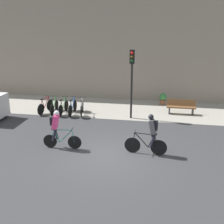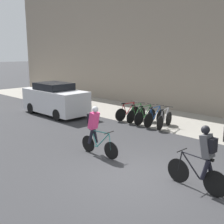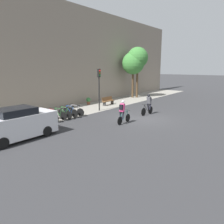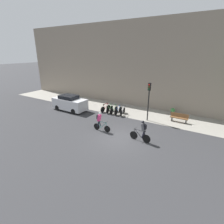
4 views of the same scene
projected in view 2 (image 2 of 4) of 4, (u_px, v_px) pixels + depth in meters
name	position (u px, v px, depth m)	size (l,w,h in m)	color
ground	(140.00, 176.00, 8.25)	(200.00, 200.00, 0.00)	#333335
cyclist_pink	(95.00, 128.00, 9.85)	(1.72, 0.46, 1.75)	black
cyclist_grey	(204.00, 157.00, 7.15)	(1.80, 0.46, 1.78)	black
parked_bike_0	(128.00, 113.00, 15.04)	(0.46, 1.67, 0.97)	black
parked_bike_1	(136.00, 114.00, 14.64)	(0.46, 1.67, 0.97)	black
parked_bike_2	(145.00, 116.00, 14.24)	(0.46, 1.71, 0.97)	black
parked_bike_3	(155.00, 117.00, 13.84)	(0.46, 1.77, 0.99)	black
parked_bike_4	(165.00, 120.00, 13.44)	(0.49, 1.73, 0.98)	black
parked_car	(55.00, 99.00, 16.25)	(4.30, 1.84, 1.85)	silver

